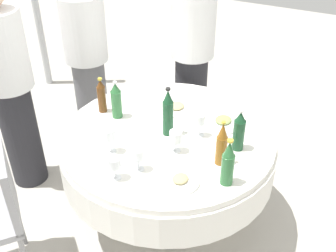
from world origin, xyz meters
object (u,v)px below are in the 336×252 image
object	(u,v)px
wine_glass_mid	(114,164)
wine_glass_east	(176,138)
plate_south	(223,122)
person_inner	(87,61)
dining_table	(168,153)
person_north	(192,54)
person_far	(9,86)
bottle_green_east	(116,101)
plate_front	(180,181)
bottle_dark_green_near	(169,113)
wine_glass_rear	(110,136)
wine_glass_outer	(200,120)
wine_glass_near	(138,155)
bottle_green_far	(228,163)
bottle_amber_north	(222,144)
bottle_dark_green_mid	(239,131)
plate_outer	(177,108)
bottle_brown_inner	(102,96)

from	to	relation	value
wine_glass_mid	wine_glass_east	distance (m)	0.40
plate_south	person_inner	xyz separation A→B (m)	(0.29, 1.25, 0.04)
dining_table	person_north	xyz separation A→B (m)	(0.89, 0.23, 0.27)
wine_glass_mid	person_far	size ratio (longest dim) A/B	0.09
bottle_green_east	plate_front	world-z (taller)	bottle_green_east
wine_glass_mid	bottle_dark_green_near	bearing A→B (deg)	-8.44
plate_south	wine_glass_rear	bearing A→B (deg)	139.64
bottle_dark_green_near	wine_glass_outer	size ratio (longest dim) A/B	2.13
dining_table	bottle_dark_green_near	distance (m)	0.30
wine_glass_east	person_inner	world-z (taller)	person_inner
dining_table	wine_glass_mid	xyz separation A→B (m)	(-0.49, 0.07, 0.25)
dining_table	wine_glass_near	world-z (taller)	wine_glass_near
bottle_green_far	person_inner	bearing A→B (deg)	60.87
bottle_green_east	wine_glass_near	xyz separation A→B (m)	(-0.40, -0.39, -0.02)
wine_glass_near	person_far	bearing A→B (deg)	76.57
person_inner	plate_south	bearing A→B (deg)	-74.13
bottle_amber_north	bottle_dark_green_near	distance (m)	0.40
bottle_amber_north	bottle_dark_green_mid	xyz separation A→B (m)	(0.17, -0.04, -0.00)
plate_outer	dining_table	bearing A→B (deg)	-165.58
person_north	wine_glass_east	bearing A→B (deg)	-85.85
plate_south	person_north	xyz separation A→B (m)	(0.63, 0.50, 0.11)
person_inner	person_far	xyz separation A→B (m)	(-0.64, 0.19, 0.04)
plate_front	person_north	distance (m)	1.35
bottle_dark_green_near	wine_glass_rear	world-z (taller)	bottle_dark_green_near
bottle_dark_green_mid	wine_glass_mid	distance (m)	0.73
wine_glass_near	bottle_brown_inner	bearing A→B (deg)	50.80
bottle_dark_green_near	wine_glass_mid	xyz separation A→B (m)	(-0.49, 0.07, -0.05)
bottle_dark_green_mid	wine_glass_rear	size ratio (longest dim) A/B	1.70
plate_south	person_north	size ratio (longest dim) A/B	0.15
bottle_brown_inner	plate_outer	bearing A→B (deg)	-61.22
wine_glass_near	plate_outer	xyz separation A→B (m)	(0.65, 0.08, -0.09)
wine_glass_east	wine_glass_rear	distance (m)	0.37
wine_glass_rear	bottle_brown_inner	bearing A→B (deg)	39.66
person_inner	person_north	xyz separation A→B (m)	(0.34, -0.75, 0.08)
bottle_dark_green_mid	wine_glass_outer	bearing A→B (deg)	85.02
plate_front	bottle_dark_green_near	bearing A→B (deg)	34.20
wine_glass_mid	person_north	size ratio (longest dim) A/B	0.08
person_inner	person_far	world-z (taller)	person_far
bottle_green_east	plate_outer	distance (m)	0.41
dining_table	plate_outer	distance (m)	0.33
wine_glass_east	person_inner	xyz separation A→B (m)	(0.68, 1.10, -0.05)
wine_glass_mid	plate_front	world-z (taller)	wine_glass_mid
wine_glass_mid	person_north	distance (m)	1.39
bottle_amber_north	wine_glass_near	xyz separation A→B (m)	(-0.25, 0.38, -0.03)
wine_glass_outer	person_north	xyz separation A→B (m)	(0.82, 0.41, 0.01)
bottle_brown_inner	bottle_amber_north	size ratio (longest dim) A/B	0.89
bottle_brown_inner	wine_glass_outer	xyz separation A→B (m)	(0.02, -0.68, -0.00)
dining_table	bottle_amber_north	xyz separation A→B (m)	(-0.13, -0.38, 0.28)
wine_glass_near	wine_glass_rear	world-z (taller)	wine_glass_rear
bottle_dark_green_mid	person_inner	size ratio (longest dim) A/B	0.17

